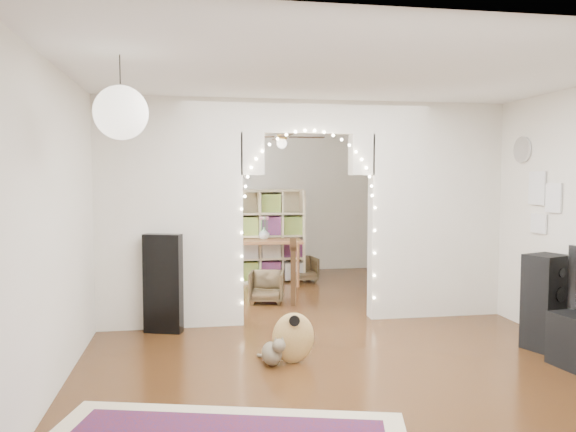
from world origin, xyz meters
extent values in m
plane|color=black|center=(0.00, 0.00, 0.00)|extent=(7.50, 7.50, 0.00)
cube|color=white|center=(0.00, 0.00, 2.70)|extent=(5.00, 7.50, 0.02)
cube|color=silver|center=(0.00, 3.75, 1.35)|extent=(5.00, 0.02, 2.70)
cube|color=silver|center=(0.00, -3.75, 1.35)|extent=(5.00, 0.02, 2.70)
cube|color=silver|center=(-2.50, 0.00, 1.35)|extent=(0.02, 7.50, 2.70)
cube|color=silver|center=(2.50, 0.00, 1.35)|extent=(0.02, 7.50, 2.70)
cube|color=silver|center=(-1.65, 0.00, 1.35)|extent=(1.70, 0.20, 2.70)
cube|color=silver|center=(1.65, 0.00, 1.35)|extent=(1.70, 0.20, 2.70)
cube|color=silver|center=(0.00, 0.00, 2.50)|extent=(1.60, 0.20, 0.40)
cube|color=white|center=(-2.47, 1.80, 1.50)|extent=(0.04, 1.20, 1.40)
cylinder|color=white|center=(2.48, -0.60, 2.10)|extent=(0.03, 0.31, 0.31)
sphere|color=white|center=(-1.90, -2.40, 2.25)|extent=(0.40, 0.40, 0.40)
cube|color=black|center=(-1.73, -0.25, 0.57)|extent=(0.46, 0.28, 1.13)
ellipsoid|color=#B08C46|center=(-0.46, -1.55, 0.43)|extent=(0.43, 0.26, 0.49)
cube|color=black|center=(-0.46, -1.55, 0.84)|extent=(0.05, 0.04, 0.56)
cube|color=black|center=(-0.46, -1.55, 1.14)|extent=(0.07, 0.05, 0.12)
ellipsoid|color=brown|center=(-0.66, -1.55, 0.11)|extent=(0.30, 0.35, 0.22)
sphere|color=brown|center=(-0.61, -1.67, 0.22)|extent=(0.17, 0.17, 0.13)
cone|color=brown|center=(-0.64, -1.67, 0.28)|extent=(0.04, 0.04, 0.04)
cone|color=brown|center=(-0.58, -1.67, 0.28)|extent=(0.04, 0.04, 0.04)
cylinder|color=brown|center=(-0.73, -1.40, 0.04)|extent=(0.11, 0.20, 0.07)
cube|color=black|center=(2.19, -1.54, 0.49)|extent=(0.47, 0.44, 0.98)
cylinder|color=black|center=(2.25, -1.70, 0.27)|extent=(0.27, 0.12, 0.28)
cylinder|color=black|center=(2.25, -1.70, 0.60)|extent=(0.15, 0.07, 0.15)
cylinder|color=black|center=(2.25, -1.70, 0.82)|extent=(0.09, 0.05, 0.09)
cube|color=beige|center=(-0.28, 2.68, 0.78)|extent=(1.57, 0.87, 1.57)
cube|color=brown|center=(-0.23, 2.42, 0.73)|extent=(1.23, 0.85, 0.05)
cylinder|color=brown|center=(-0.76, 2.13, 0.35)|extent=(0.05, 0.05, 0.70)
cylinder|color=brown|center=(0.28, 2.08, 0.35)|extent=(0.05, 0.05, 0.70)
cylinder|color=brown|center=(-0.74, 2.77, 0.35)|extent=(0.05, 0.05, 0.70)
cylinder|color=brown|center=(0.30, 2.72, 0.35)|extent=(0.05, 0.05, 0.70)
imported|color=white|center=(-0.23, 2.42, 0.85)|extent=(0.19, 0.19, 0.19)
imported|color=#4A3A25|center=(0.45, 2.57, 0.21)|extent=(0.51, 0.52, 0.42)
imported|color=#4A3A25|center=(-0.37, 1.09, 0.22)|extent=(0.56, 0.57, 0.44)
camera|label=1|loc=(-1.39, -6.71, 1.78)|focal=35.00mm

